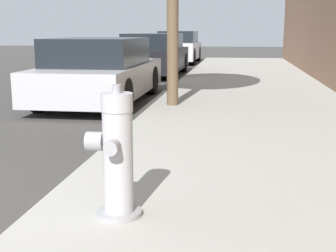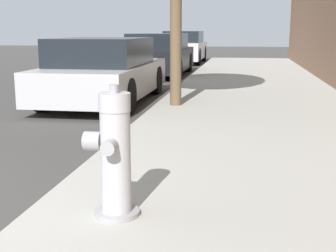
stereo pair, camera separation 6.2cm
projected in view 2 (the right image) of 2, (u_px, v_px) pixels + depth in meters
fire_hydrant at (115, 156)px, 3.29m from camera, size 0.39×0.41×0.94m
parked_car_near at (105, 71)px, 9.55m from camera, size 1.80×4.37×1.31m
parked_car_mid at (159, 55)px, 15.33m from camera, size 1.83×4.43×1.35m
parked_car_far at (184, 47)px, 21.05m from camera, size 1.71×4.42×1.42m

